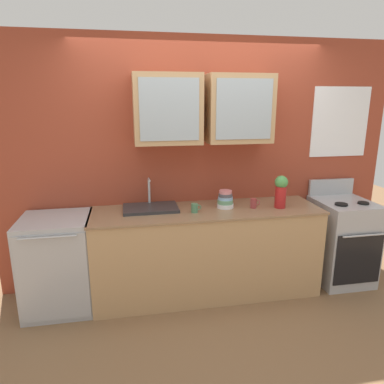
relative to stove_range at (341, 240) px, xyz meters
name	(u,v)px	position (x,y,z in m)	size (l,w,h in m)	color
ground_plane	(206,291)	(-1.52, 0.00, -0.46)	(10.00, 10.00, 0.00)	brown
back_wall_unit	(201,154)	(-1.51, 0.33, 0.94)	(4.17, 0.42, 2.57)	#993D28
counter	(206,252)	(-1.52, 0.00, -0.01)	(2.28, 0.65, 0.90)	tan
stove_range	(341,240)	(0.00, 0.00, 0.00)	(0.56, 0.67, 1.08)	#ADAFB5
sink_faucet	(151,207)	(-2.06, 0.10, 0.47)	(0.53, 0.35, 0.29)	#2D2D30
bowl_stack	(225,200)	(-1.32, 0.03, 0.52)	(0.17, 0.17, 0.18)	white
vase	(281,190)	(-0.78, -0.07, 0.62)	(0.13, 0.13, 0.33)	#B21E1E
cup_near_sink	(195,208)	(-1.65, -0.07, 0.49)	(0.10, 0.07, 0.09)	#4C7F59
cup_near_bowls	(254,203)	(-1.04, -0.03, 0.49)	(0.10, 0.06, 0.09)	#993838
dishwasher	(59,263)	(-2.95, 0.00, -0.01)	(0.63, 0.64, 0.90)	#ADAFB5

